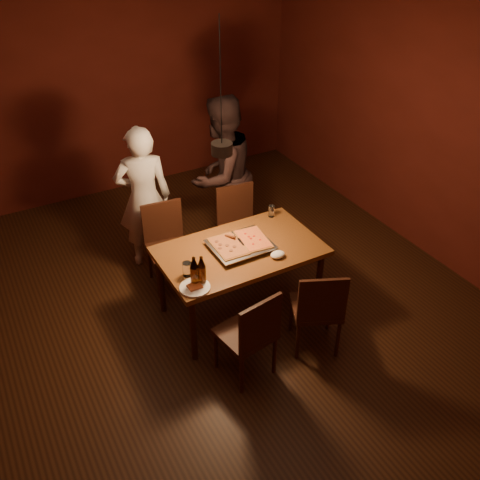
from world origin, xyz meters
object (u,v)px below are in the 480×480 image
plate_slice (195,287)px  pizza_tray (241,246)px  pendant_lamp (222,147)px  chair_near_left (252,330)px  diner_dark (222,175)px  diner_white (144,198)px  dining_table (240,255)px  chair_far_right (238,218)px  chair_far_left (166,237)px  beer_bottle_b (202,270)px  chair_near_right (319,305)px  beer_bottle_a (194,271)px

plate_slice → pizza_tray: bearing=27.8°
pizza_tray → pendant_lamp: size_ratio=0.50×
chair_near_left → diner_dark: diner_dark is taller
chair_near_left → diner_white: bearing=84.6°
dining_table → chair_far_right: bearing=62.1°
chair_far_left → diner_dark: bearing=-151.3°
dining_table → beer_bottle_b: bearing=-151.7°
dining_table → diner_white: 1.34m
plate_slice → pendant_lamp: size_ratio=0.24×
chair_near_right → diner_dark: (0.08, 1.96, 0.36)m
pizza_tray → beer_bottle_a: size_ratio=2.01×
chair_far_right → pendant_lamp: 1.50m
beer_bottle_b → diner_dark: (0.94, 1.44, 0.01)m
beer_bottle_b → diner_dark: bearing=57.0°
plate_slice → diner_white: diner_white is taller
dining_table → beer_bottle_a: size_ratio=5.47×
beer_bottle_a → diner_white: diner_white is taller
chair_far_left → plate_slice: (-0.19, -1.14, 0.22)m
chair_near_left → diner_dark: bearing=59.8°
diner_dark → dining_table: bearing=47.1°
pizza_tray → beer_bottle_b: (-0.53, -0.29, 0.11)m
chair_far_left → chair_near_left: (0.09, -1.61, 0.00)m
chair_near_right → beer_bottle_b: bearing=173.3°
beer_bottle_a → diner_dark: diner_dark is taller
pizza_tray → beer_bottle_a: beer_bottle_a is taller
chair_near_right → beer_bottle_a: (-0.92, 0.54, 0.35)m
chair_far_right → diner_dark: (-0.00, 0.38, 0.36)m
pendant_lamp → plate_slice: bearing=-140.2°
chair_near_left → plate_slice: 0.59m
beer_bottle_a → diner_white: size_ratio=0.17×
chair_near_right → beer_bottle_b: size_ratio=2.07×
chair_near_right → pendant_lamp: (-0.46, 0.89, 1.22)m
pendant_lamp → beer_bottle_b: bearing=-137.3°
beer_bottle_a → diner_dark: bearing=55.0°
chair_far_right → diner_dark: size_ratio=0.27×
plate_slice → diner_dark: size_ratio=0.15×
chair_near_left → chair_near_right: bearing=-10.5°
chair_far_right → chair_far_left: bearing=4.2°
diner_white → pendant_lamp: bearing=121.7°
pendant_lamp → chair_far_right: bearing=52.2°
chair_far_left → chair_far_right: (0.83, -0.04, 0.00)m
chair_near_right → plate_slice: bearing=177.4°
chair_near_right → pizza_tray: 0.91m
chair_near_right → plate_slice: (-0.95, 0.48, 0.22)m
plate_slice → diner_white: 1.57m
chair_near_left → plate_slice: size_ratio=1.85×
beer_bottle_b → chair_near_right: bearing=-31.2°
beer_bottle_a → diner_dark: 1.74m
chair_near_left → pendant_lamp: size_ratio=0.44×
chair_far_left → chair_far_right: same height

